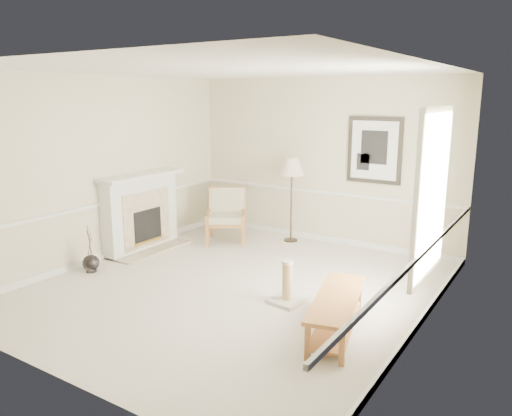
{
  "coord_description": "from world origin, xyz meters",
  "views": [
    {
      "loc": [
        3.75,
        -5.29,
        2.58
      ],
      "look_at": [
        -0.09,
        0.7,
        0.98
      ],
      "focal_mm": 35.0,
      "sensor_mm": 36.0,
      "label": 1
    }
  ],
  "objects_px": {
    "floor_lamp": "(292,169)",
    "scratching_post": "(287,290)",
    "floor_vase": "(91,263)",
    "bench": "(336,309)",
    "armchair": "(226,212)"
  },
  "relations": [
    {
      "from": "floor_lamp",
      "to": "scratching_post",
      "type": "distance_m",
      "value": 3.02
    },
    {
      "from": "floor_vase",
      "to": "scratching_post",
      "type": "relative_size",
      "value": 1.29
    },
    {
      "from": "floor_vase",
      "to": "bench",
      "type": "xyz_separation_m",
      "value": [
        3.89,
        0.16,
        0.15
      ]
    },
    {
      "from": "floor_vase",
      "to": "floor_lamp",
      "type": "distance_m",
      "value": 3.71
    },
    {
      "from": "scratching_post",
      "to": "bench",
      "type": "bearing_deg",
      "value": -26.22
    },
    {
      "from": "floor_vase",
      "to": "armchair",
      "type": "xyz_separation_m",
      "value": [
        0.68,
        2.51,
        0.37
      ]
    },
    {
      "from": "floor_vase",
      "to": "floor_lamp",
      "type": "relative_size",
      "value": 0.48
    },
    {
      "from": "armchair",
      "to": "floor_lamp",
      "type": "height_order",
      "value": "floor_lamp"
    },
    {
      "from": "floor_vase",
      "to": "armchair",
      "type": "height_order",
      "value": "armchair"
    },
    {
      "from": "bench",
      "to": "scratching_post",
      "type": "distance_m",
      "value": 0.96
    },
    {
      "from": "floor_lamp",
      "to": "armchair",
      "type": "bearing_deg",
      "value": -152.39
    },
    {
      "from": "floor_lamp",
      "to": "bench",
      "type": "bearing_deg",
      "value": -53.27
    },
    {
      "from": "floor_vase",
      "to": "scratching_post",
      "type": "height_order",
      "value": "floor_vase"
    },
    {
      "from": "floor_vase",
      "to": "scratching_post",
      "type": "distance_m",
      "value": 3.08
    },
    {
      "from": "floor_vase",
      "to": "scratching_post",
      "type": "xyz_separation_m",
      "value": [
        3.03,
        0.58,
        0.04
      ]
    }
  ]
}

